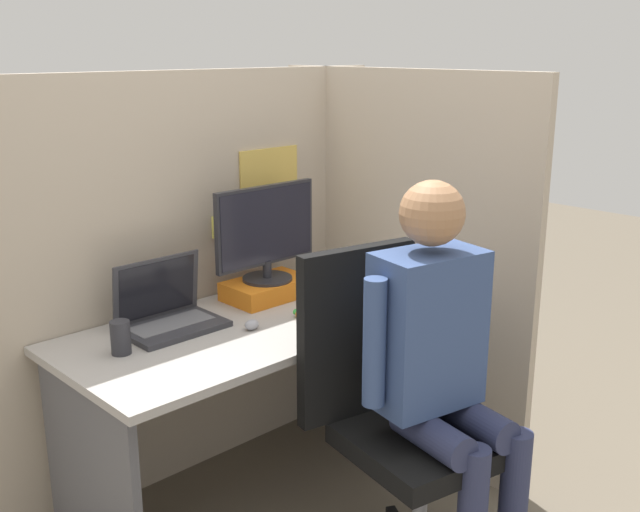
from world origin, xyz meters
The scene contains 13 objects.
cubicle_panel_back centered at (0.00, 0.71, 0.81)m, with size 1.92×0.05×1.62m.
cubicle_panel_right centered at (0.74, 0.28, 0.81)m, with size 0.04×1.33×1.62m.
desk centered at (0.00, 0.34, 0.55)m, with size 1.42×0.69×0.73m.
paper_box centered at (0.21, 0.51, 0.77)m, with size 0.34×0.21×0.07m.
monitor centered at (0.21, 0.52, 1.00)m, with size 0.48×0.20×0.38m.
laptop centered at (-0.26, 0.50, 0.78)m, with size 0.35×0.23×0.25m.
mouse centered at (-0.06, 0.28, 0.75)m, with size 0.06×0.04×0.04m.
stapler centered at (0.66, 0.25, 0.75)m, with size 0.04×0.15×0.05m.
carrot_toy centered at (0.15, 0.20, 0.75)m, with size 0.04×0.14×0.04m.
office_chair centered at (0.12, -0.24, 0.56)m, with size 0.55×0.60×1.08m.
person centered at (0.15, -0.40, 0.78)m, with size 0.47×0.44×1.32m.
coffee_mug centered at (0.52, 0.50, 0.77)m, with size 0.09×0.09×0.09m.
pen_cup centered at (-0.50, 0.41, 0.78)m, with size 0.07×0.07×0.11m.
Camera 1 is at (-1.61, -1.69, 1.71)m, focal length 42.00 mm.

